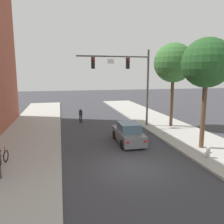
{
  "coord_description": "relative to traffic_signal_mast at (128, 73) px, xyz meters",
  "views": [
    {
      "loc": [
        -3.93,
        -11.76,
        5.4
      ],
      "look_at": [
        0.5,
        7.44,
        2.0
      ],
      "focal_mm": 36.22,
      "sensor_mm": 36.0,
      "label": 1
    }
  ],
  "objects": [
    {
      "name": "fire_hydrant",
      "position": [
        2.43,
        -9.36,
        -4.86
      ],
      "size": [
        0.48,
        0.24,
        0.72
      ],
      "color": "#B2B2B7",
      "rests_on": "sidewalk_right"
    },
    {
      "name": "pedestrian_crossing_road",
      "position": [
        -4.4,
        3.2,
        -4.45
      ],
      "size": [
        0.36,
        0.22,
        1.64
      ],
      "color": "#232847",
      "rests_on": "ground"
    },
    {
      "name": "bicycle_leaning",
      "position": [
        -9.89,
        -7.75,
        -4.83
      ],
      "size": [
        0.34,
        1.76,
        0.98
      ],
      "color": "black",
      "rests_on": "sidewalk_left"
    },
    {
      "name": "car_lead_grey",
      "position": [
        -1.4,
        -4.77,
        -4.64
      ],
      "size": [
        1.89,
        4.27,
        1.6
      ],
      "color": "slate",
      "rests_on": "ground"
    },
    {
      "name": "sidewalk_left",
      "position": [
        -9.08,
        -9.43,
        -5.29
      ],
      "size": [
        5.0,
        60.0,
        0.15
      ],
      "primitive_type": "cube",
      "color": "#A8A59E",
      "rests_on": "ground"
    },
    {
      "name": "street_tree_second",
      "position": [
        4.34,
        -0.72,
        0.99
      ],
      "size": [
        3.81,
        3.81,
        8.15
      ],
      "color": "brown",
      "rests_on": "sidewalk_right"
    },
    {
      "name": "traffic_signal_mast",
      "position": [
        0.0,
        0.0,
        0.0
      ],
      "size": [
        7.09,
        0.38,
        7.5
      ],
      "color": "#514C47",
      "rests_on": "sidewalk_right"
    },
    {
      "name": "ground_plane",
      "position": [
        -2.58,
        -9.43,
        -5.37
      ],
      "size": [
        120.0,
        120.0,
        0.0
      ],
      "primitive_type": "plane",
      "color": "#38383D"
    },
    {
      "name": "street_tree_nearest",
      "position": [
        3.21,
        -7.5,
        0.68
      ],
      "size": [
        3.36,
        3.36,
        7.62
      ],
      "color": "brown",
      "rests_on": "sidewalk_right"
    }
  ]
}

